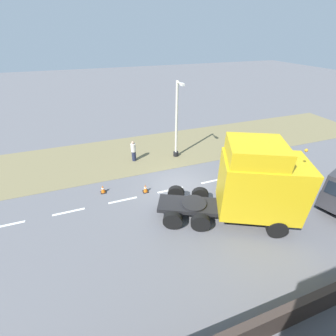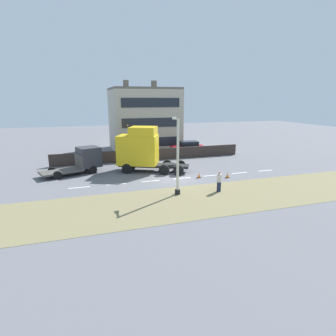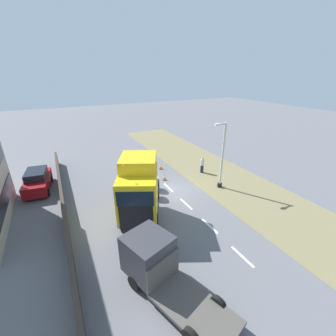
# 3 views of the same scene
# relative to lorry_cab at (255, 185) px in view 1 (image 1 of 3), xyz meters

# --- Properties ---
(ground_plane) EXTENTS (120.00, 120.00, 0.00)m
(ground_plane) POSITION_rel_lorry_cab_xyz_m (-3.96, -2.49, -2.38)
(ground_plane) COLOR slate
(ground_plane) RESTS_ON ground
(grass_verge) EXTENTS (7.00, 44.00, 0.01)m
(grass_verge) POSITION_rel_lorry_cab_xyz_m (-9.96, -2.49, -2.37)
(grass_verge) COLOR olive
(grass_verge) RESTS_ON ground
(lane_markings) EXTENTS (0.16, 21.00, 0.00)m
(lane_markings) POSITION_rel_lorry_cab_xyz_m (-3.96, -3.19, -2.38)
(lane_markings) COLOR white
(lane_markings) RESTS_ON ground
(boundary_wall) EXTENTS (0.25, 24.00, 1.44)m
(boundary_wall) POSITION_rel_lorry_cab_xyz_m (5.04, -2.49, -1.66)
(boundary_wall) COLOR #382D28
(boundary_wall) RESTS_ON ground
(lorry_cab) EXTENTS (5.36, 7.49, 4.86)m
(lorry_cab) POSITION_rel_lorry_cab_xyz_m (0.00, 0.00, 0.00)
(lorry_cab) COLOR black
(lorry_cab) RESTS_ON ground
(lamp_post) EXTENTS (1.33, 0.43, 6.11)m
(lamp_post) POSITION_rel_lorry_cab_xyz_m (-8.24, -1.12, 0.32)
(lamp_post) COLOR black
(lamp_post) RESTS_ON ground
(pedestrian) EXTENTS (0.39, 0.39, 1.73)m
(pedestrian) POSITION_rel_lorry_cab_xyz_m (-8.71, -4.62, -1.53)
(pedestrian) COLOR #1E233D
(pedestrian) RESTS_ON ground
(traffic_cone_lead) EXTENTS (0.36, 0.36, 0.58)m
(traffic_cone_lead) POSITION_rel_lorry_cab_xyz_m (-4.33, -4.81, -2.10)
(traffic_cone_lead) COLOR black
(traffic_cone_lead) RESTS_ON ground
(traffic_cone_trailing) EXTENTS (0.36, 0.36, 0.58)m
(traffic_cone_trailing) POSITION_rel_lorry_cab_xyz_m (-5.19, -7.46, -2.10)
(traffic_cone_trailing) COLOR black
(traffic_cone_trailing) RESTS_ON ground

